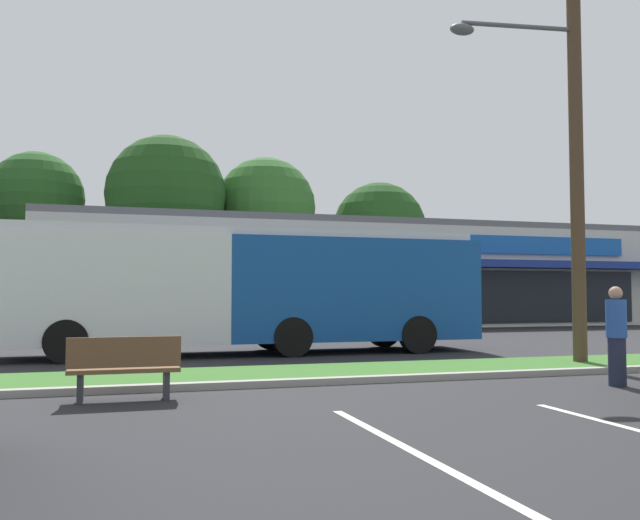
# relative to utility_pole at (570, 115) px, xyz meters

# --- Properties ---
(grass_median) EXTENTS (56.00, 2.20, 0.12)m
(grass_median) POSITION_rel_utility_pole_xyz_m (-3.27, 0.09, -5.45)
(grass_median) COLOR #386B28
(grass_median) RESTS_ON ground_plane
(curb_lip) EXTENTS (56.00, 0.24, 0.12)m
(curb_lip) POSITION_rel_utility_pole_xyz_m (-3.27, -1.13, -5.45)
(curb_lip) COLOR #99968C
(curb_lip) RESTS_ON ground_plane
(parking_stripe_0) EXTENTS (0.12, 4.80, 0.01)m
(parking_stripe_0) POSITION_rel_utility_pole_xyz_m (-6.63, -6.13, -5.51)
(parking_stripe_0) COLOR silver
(parking_stripe_0) RESTS_ON ground_plane
(storefront_building) EXTENTS (31.44, 12.61, 5.17)m
(storefront_building) POSITION_rel_utility_pole_xyz_m (2.72, 21.72, -2.92)
(storefront_building) COLOR beige
(storefront_building) RESTS_ON ground_plane
(tree_left) EXTENTS (5.76, 5.76, 10.38)m
(tree_left) POSITION_rel_utility_pole_xyz_m (-14.37, 31.99, 1.96)
(tree_left) COLOR #473323
(tree_left) RESTS_ON ground_plane
(tree_mid_left) EXTENTS (7.31, 7.31, 11.35)m
(tree_mid_left) POSITION_rel_utility_pole_xyz_m (-6.70, 29.56, 2.17)
(tree_mid_left) COLOR #473323
(tree_mid_left) RESTS_ON ground_plane
(tree_mid) EXTENTS (6.65, 6.65, 10.71)m
(tree_mid) POSITION_rel_utility_pole_xyz_m (-0.10, 31.23, 1.85)
(tree_mid) COLOR #473323
(tree_mid) RESTS_ON ground_plane
(tree_mid_right) EXTENTS (6.68, 6.68, 9.66)m
(tree_mid_right) POSITION_rel_utility_pole_xyz_m (8.55, 32.51, 0.80)
(tree_mid_right) COLOR #473323
(tree_mid_right) RESTS_ON ground_plane
(utility_pole) EXTENTS (3.09, 2.40, 10.32)m
(utility_pole) POSITION_rel_utility_pole_xyz_m (0.00, 0.00, 0.00)
(utility_pole) COLOR #4C3826
(utility_pole) RESTS_ON ground_plane
(city_bus) EXTENTS (12.62, 2.75, 3.25)m
(city_bus) POSITION_rel_utility_pole_xyz_m (-6.21, 5.20, -3.74)
(city_bus) COLOR #144793
(city_bus) RESTS_ON ground_plane
(bus_stop_bench) EXTENTS (1.60, 0.45, 0.95)m
(bus_stop_bench) POSITION_rel_utility_pole_xyz_m (-9.36, -2.06, -5.01)
(bus_stop_bench) COLOR brown
(bus_stop_bench) RESTS_ON ground_plane
(car_0) EXTENTS (4.17, 1.91, 1.49)m
(car_0) POSITION_rel_utility_pole_xyz_m (-5.09, 11.42, -4.75)
(car_0) COLOR silver
(car_0) RESTS_ON ground_plane
(pedestrian_by_pole) EXTENTS (0.34, 0.34, 1.70)m
(pedestrian_by_pole) POSITION_rel_utility_pole_xyz_m (-1.27, -2.77, -4.65)
(pedestrian_by_pole) COLOR #1E2338
(pedestrian_by_pole) RESTS_ON ground_plane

